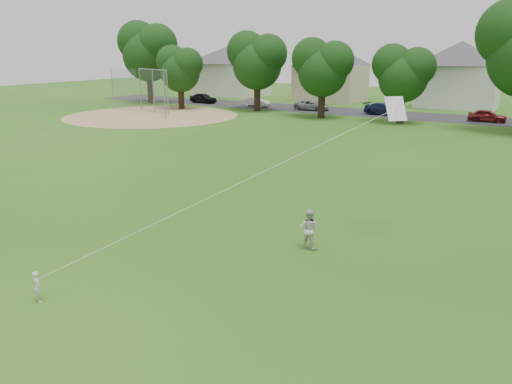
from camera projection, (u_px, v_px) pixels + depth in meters
The scene contains 10 objects.
ground at pixel (167, 265), 16.28m from camera, with size 160.00×160.00×0.00m, color #235313.
street at pixel (438, 117), 50.93m from camera, with size 90.00×7.00×0.01m, color #2D2D30.
dirt_infield at pixel (152, 116), 52.18m from camera, with size 18.00×18.00×0.02m, color #9E7F51.
toddler at pixel (37, 286), 13.81m from camera, with size 0.33×0.21×0.89m, color silver.
older_boy at pixel (309, 229), 17.42m from camera, with size 0.70×0.54×1.44m, color beige.
kite at pixel (238, 184), 15.64m from camera, with size 3.89×5.50×12.79m.
baseball_backstop at pixel (149, 92), 53.73m from camera, with size 10.16×4.20×4.63m.
tree_row at pixel (496, 52), 41.32m from camera, with size 82.17×9.52×11.05m.
parked_cars at pixel (482, 115), 47.87m from camera, with size 70.61×2.29×1.26m.
house_row at pixel (465, 67), 57.61m from camera, with size 77.75×14.03×10.28m.
Camera 1 is at (10.19, -11.36, 6.79)m, focal length 35.00 mm.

